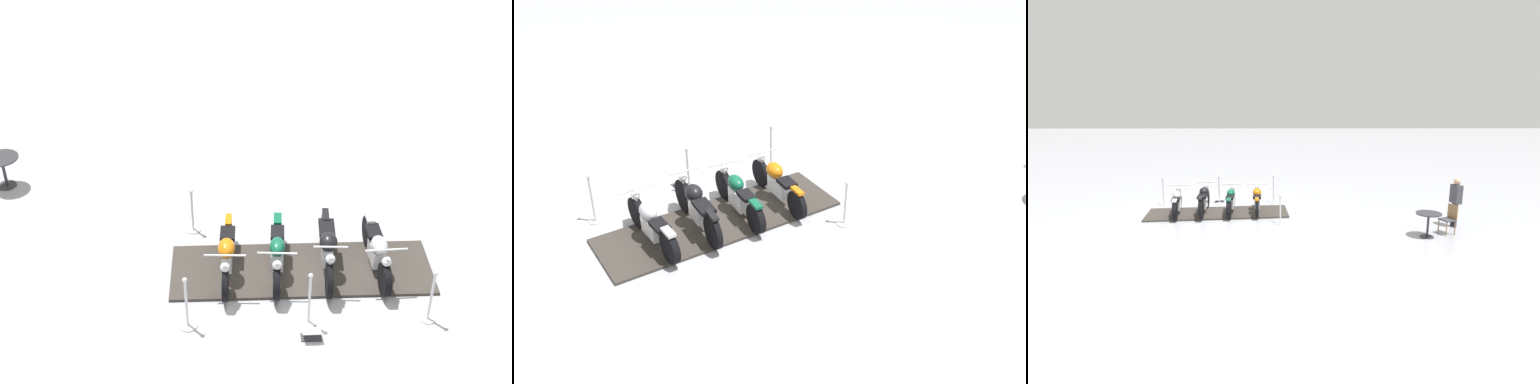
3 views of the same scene
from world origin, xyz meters
TOP-DOWN VIEW (x-y plane):
  - ground_plane at (0.00, 0.00)m, footprint 80.00×80.00m
  - display_platform at (0.00, 0.00)m, footprint 2.09×5.23m
  - motorcycle_copper at (-0.19, 1.44)m, footprint 2.19×0.77m
  - motorcycle_forest at (-0.08, 0.48)m, footprint 2.17×0.73m
  - motorcycle_black at (0.02, -0.48)m, footprint 2.23×0.63m
  - motorcycle_chrome at (0.11, -1.44)m, footprint 2.11×0.78m
  - stanchion_right_front at (-1.62, 2.02)m, footprint 0.35×0.35m
  - stanchion_right_mid at (-1.41, -0.14)m, footprint 0.31×0.31m
  - stanchion_left_front at (1.20, 2.29)m, footprint 0.32×0.32m
  - stanchion_right_rear at (-1.20, -2.29)m, footprint 0.28×0.28m
  - info_placard at (-1.79, -0.19)m, footprint 0.31×0.39m

SIDE VIEW (x-z plane):
  - ground_plane at x=0.00m, z-range 0.00..0.00m
  - display_platform at x=0.00m, z-range 0.00..0.06m
  - info_placard at x=-1.79m, z-range -0.03..0.19m
  - stanchion_left_front at x=1.20m, z-range -0.18..0.84m
  - stanchion_right_front at x=-1.62m, z-range -0.22..0.90m
  - stanchion_right_mid at x=-1.41m, z-range -0.18..0.97m
  - stanchion_right_rear at x=-1.20m, z-range -0.15..0.98m
  - motorcycle_chrome at x=0.11m, z-range 0.02..0.95m
  - motorcycle_forest at x=-0.08m, z-range 0.02..0.95m
  - motorcycle_copper at x=-0.19m, z-range 0.05..0.97m
  - motorcycle_black at x=0.02m, z-range 0.04..1.07m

